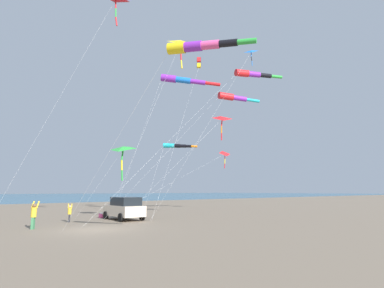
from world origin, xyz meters
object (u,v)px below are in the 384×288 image
(parked_car, at_px, (124,208))
(kite_windsock_small_distant, at_px, (198,46))
(cooler_box, at_px, (102,215))
(kite_windsock_long_streamer_left, at_px, (253,74))
(kite_delta_yellow_midlevel, at_px, (180,43))
(kite_windsock_blue_topmost, at_px, (233,97))
(person_child_grey_jacket, at_px, (34,214))
(kite_box_purple_drifting, at_px, (199,63))
(kite_delta_magenta_far_left, at_px, (123,149))
(kite_windsock_white_trailing, at_px, (176,146))
(person_child_green_jacket, at_px, (70,212))
(kite_delta_orange_high_right, at_px, (251,53))
(kite_delta_checkered_midright, at_px, (225,154))
(kite_delta_long_streamer_right, at_px, (222,119))
(kite_windsock_teal_far_right, at_px, (182,80))

(parked_car, xyz_separation_m, kite_windsock_small_distant, (-13.60, 4.31, 7.66))
(cooler_box, height_order, kite_windsock_long_streamer_left, kite_windsock_long_streamer_left)
(kite_delta_yellow_midlevel, height_order, kite_windsock_blue_topmost, kite_delta_yellow_midlevel)
(person_child_grey_jacket, height_order, kite_box_purple_drifting, kite_box_purple_drifting)
(kite_delta_magenta_far_left, distance_m, kite_box_purple_drifting, 14.98)
(kite_windsock_blue_topmost, xyz_separation_m, kite_windsock_white_trailing, (2.01, 6.81, -6.08))
(person_child_green_jacket, height_order, kite_delta_orange_high_right, kite_delta_orange_high_right)
(kite_delta_checkered_midright, xyz_separation_m, kite_delta_long_streamer_right, (-6.94, 8.05, 2.13))
(parked_car, xyz_separation_m, kite_windsock_white_trailing, (1.01, -6.17, 5.94))
(kite_delta_orange_high_right, relative_size, kite_delta_checkered_midright, 1.03)
(kite_windsock_small_distant, bearing_deg, parked_car, -17.59)
(kite_delta_checkered_midright, distance_m, kite_windsock_blue_topmost, 8.03)
(person_child_green_jacket, height_order, kite_windsock_white_trailing, kite_windsock_white_trailing)
(kite_delta_long_streamer_right, distance_m, kite_windsock_white_trailing, 5.53)
(kite_delta_orange_high_right, relative_size, kite_windsock_blue_topmost, 0.88)
(kite_windsock_white_trailing, bearing_deg, person_child_green_jacket, 89.34)
(kite_windsock_teal_far_right, bearing_deg, person_child_green_jacket, 83.82)
(kite_delta_checkered_midright, bearing_deg, kite_delta_orange_high_right, 143.22)
(kite_windsock_teal_far_right, bearing_deg, kite_delta_yellow_midlevel, 103.02)
(kite_windsock_small_distant, distance_m, kite_delta_checkered_midright, 26.75)
(kite_windsock_long_streamer_left, xyz_separation_m, kite_windsock_teal_far_right, (4.55, 5.84, -0.83))
(person_child_green_jacket, relative_size, kite_box_purple_drifting, 0.08)
(person_child_green_jacket, height_order, kite_windsock_teal_far_right, kite_windsock_teal_far_right)
(kite_delta_magenta_far_left, bearing_deg, kite_windsock_long_streamer_left, -114.43)
(kite_delta_long_streamer_right, bearing_deg, kite_windsock_teal_far_right, 30.25)
(person_child_green_jacket, bearing_deg, kite_windsock_white_trailing, -90.66)
(cooler_box, distance_m, kite_box_purple_drifting, 19.98)
(cooler_box, height_order, kite_windsock_white_trailing, kite_windsock_white_trailing)
(kite_windsock_long_streamer_left, distance_m, kite_box_purple_drifting, 7.03)
(kite_windsock_small_distant, distance_m, kite_windsock_blue_topmost, 21.83)
(kite_delta_magenta_far_left, relative_size, kite_windsock_white_trailing, 0.89)
(person_child_grey_jacket, height_order, kite_windsock_long_streamer_left, kite_windsock_long_streamer_left)
(parked_car, relative_size, person_child_grey_jacket, 2.57)
(person_child_green_jacket, bearing_deg, kite_box_purple_drifting, -87.86)
(kite_box_purple_drifting, bearing_deg, kite_delta_magenta_far_left, 94.59)
(parked_car, height_order, kite_delta_long_streamer_right, kite_delta_long_streamer_right)
(parked_car, height_order, kite_delta_yellow_midlevel, kite_delta_yellow_midlevel)
(kite_windsock_long_streamer_left, height_order, kite_box_purple_drifting, kite_box_purple_drifting)
(kite_delta_magenta_far_left, height_order, kite_delta_checkered_midright, kite_delta_checkered_midright)
(person_child_green_jacket, xyz_separation_m, kite_windsock_blue_topmost, (-2.13, -17.02, 12.22))
(parked_car, distance_m, kite_delta_yellow_midlevel, 17.66)
(kite_windsock_long_streamer_left, relative_size, kite_delta_orange_high_right, 1.32)
(kite_delta_yellow_midlevel, relative_size, kite_delta_checkered_midright, 1.22)
(kite_windsock_long_streamer_left, bearing_deg, kite_delta_magenta_far_left, 65.57)
(kite_box_purple_drifting, relative_size, kite_windsock_white_trailing, 2.47)
(kite_delta_orange_high_right, relative_size, kite_delta_yellow_midlevel, 0.84)
(person_child_grey_jacket, bearing_deg, parked_car, -77.11)
(kite_delta_orange_high_right, bearing_deg, kite_windsock_small_distant, 117.56)
(parked_car, relative_size, kite_windsock_teal_far_right, 0.31)
(person_child_green_jacket, distance_m, kite_delta_checkered_midright, 21.42)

